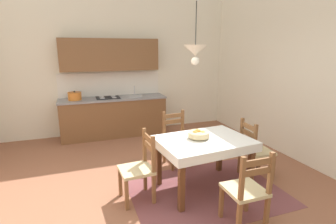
{
  "coord_description": "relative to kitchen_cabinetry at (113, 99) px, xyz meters",
  "views": [
    {
      "loc": [
        -0.89,
        -3.01,
        1.98
      ],
      "look_at": [
        0.43,
        0.65,
        1.03
      ],
      "focal_mm": 27.72,
      "sensor_mm": 36.0,
      "label": 1
    }
  ],
  "objects": [
    {
      "name": "ground_plane",
      "position": [
        0.11,
        -2.92,
        -0.91
      ],
      "size": [
        6.2,
        6.98,
        0.1
      ],
      "primitive_type": "cube",
      "color": "#935B42"
    },
    {
      "name": "wall_back",
      "position": [
        0.11,
        0.33,
        1.13
      ],
      "size": [
        6.2,
        0.12,
        3.97
      ],
      "primitive_type": "cube",
      "color": "silver",
      "rests_on": "ground_plane"
    },
    {
      "name": "wall_right",
      "position": [
        2.97,
        -2.92,
        1.13
      ],
      "size": [
        0.12,
        6.98,
        3.97
      ],
      "primitive_type": "cube",
      "color": "silver",
      "rests_on": "ground_plane"
    },
    {
      "name": "area_rug",
      "position": [
        0.86,
        -2.97,
        -0.85
      ],
      "size": [
        2.1,
        1.6,
        0.01
      ],
      "primitive_type": "cube",
      "color": "brown",
      "rests_on": "ground_plane"
    },
    {
      "name": "kitchen_cabinetry",
      "position": [
        0.0,
        0.0,
        0.0
      ],
      "size": [
        2.37,
        0.63,
        2.2
      ],
      "color": "brown",
      "rests_on": "ground_plane"
    },
    {
      "name": "dining_table",
      "position": [
        0.86,
        -2.87,
        -0.24
      ],
      "size": [
        1.34,
        1.02,
        0.75
      ],
      "color": "brown",
      "rests_on": "ground_plane"
    },
    {
      "name": "dining_chair_window_side",
      "position": [
        1.76,
        -2.84,
        -0.41
      ],
      "size": [
        0.45,
        0.45,
        0.93
      ],
      "color": "#D1BC89",
      "rests_on": "ground_plane"
    },
    {
      "name": "dining_chair_camera_side",
      "position": [
        0.93,
        -3.78,
        -0.41
      ],
      "size": [
        0.42,
        0.42,
        0.93
      ],
      "color": "#D1BC89",
      "rests_on": "ground_plane"
    },
    {
      "name": "dining_chair_tv_side",
      "position": [
        -0.08,
        -2.84,
        -0.41
      ],
      "size": [
        0.44,
        0.44,
        0.93
      ],
      "color": "#D1BC89",
      "rests_on": "ground_plane"
    },
    {
      "name": "dining_chair_kitchen_side",
      "position": [
        0.8,
        -1.98,
        -0.41
      ],
      "size": [
        0.45,
        0.45,
        0.93
      ],
      "color": "#D1BC89",
      "rests_on": "ground_plane"
    },
    {
      "name": "fruit_bowl",
      "position": [
        0.79,
        -2.82,
        -0.04
      ],
      "size": [
        0.3,
        0.3,
        0.12
      ],
      "color": "tan",
      "rests_on": "dining_table"
    },
    {
      "name": "pendant_lamp",
      "position": [
        0.75,
        -2.74,
        1.1
      ],
      "size": [
        0.32,
        0.32,
        0.8
      ],
      "color": "black"
    }
  ]
}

